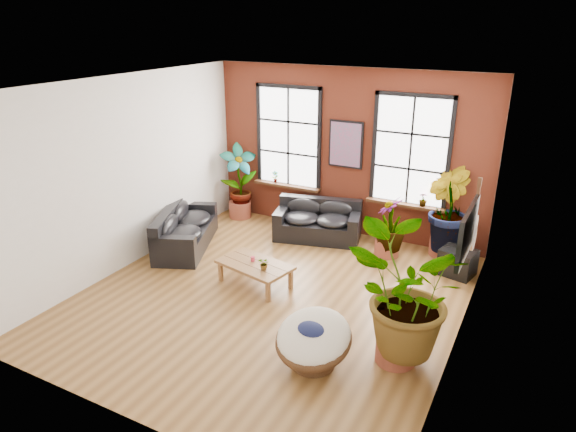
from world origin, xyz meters
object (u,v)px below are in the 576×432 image
at_px(coffee_table, 255,266).
at_px(sofa_back, 318,221).
at_px(sofa_left, 183,230).
at_px(papasan_chair, 313,339).

bearing_deg(coffee_table, sofa_back, 99.39).
bearing_deg(sofa_left, coffee_table, -131.60).
height_order(sofa_back, coffee_table, sofa_back).
bearing_deg(sofa_left, papasan_chair, -142.81).
bearing_deg(papasan_chair, coffee_table, 144.01).
xyz_separation_m(sofa_back, coffee_table, (-0.12, -2.39, -0.00)).
distance_m(sofa_left, papasan_chair, 4.57).
distance_m(sofa_left, coffee_table, 2.24).
bearing_deg(coffee_table, papasan_chair, -27.86).
bearing_deg(sofa_back, sofa_left, -157.49).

